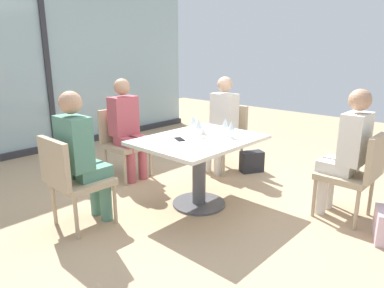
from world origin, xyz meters
The scene contains 18 objects.
ground_plane centered at (0.00, 0.00, 0.00)m, with size 12.00×12.00×0.00m, color tan.
window_wall_backdrop centered at (0.00, 3.20, 1.21)m, with size 5.85×0.10×2.70m.
dining_table_main centered at (0.00, 0.00, 0.55)m, with size 1.24×0.94×0.73m.
chair_front_right centered at (0.76, -1.31, 0.50)m, with size 0.46×0.50×0.87m.
chair_far_right centered at (1.14, 0.52, 0.50)m, with size 0.50×0.46×0.87m.
chair_near_window centered at (0.00, 1.31, 0.50)m, with size 0.46×0.51×0.87m.
chair_far_left centered at (-1.14, 0.52, 0.50)m, with size 0.50×0.46×0.87m.
person_front_right centered at (0.76, -1.20, 0.70)m, with size 0.34×0.39×1.26m.
person_far_right centered at (1.03, 0.52, 0.70)m, with size 0.39×0.34×1.26m.
person_near_window centered at (0.00, 1.20, 0.70)m, with size 0.34×0.39×1.26m.
person_far_left centered at (-1.03, 0.52, 0.70)m, with size 0.39×0.34×1.26m.
wine_glass_0 centered at (0.22, -0.24, 0.86)m, with size 0.07×0.07×0.18m.
wine_glass_1 centered at (0.18, 0.25, 0.86)m, with size 0.07×0.07×0.18m.
wine_glass_2 centered at (0.05, 0.05, 0.86)m, with size 0.07×0.07×0.18m.
wine_glass_3 centered at (0.26, -0.13, 0.86)m, with size 0.07×0.07×0.18m.
coffee_cup centered at (0.16, 0.10, 0.78)m, with size 0.08×0.08×0.09m, color white.
cell_phone_on_table centered at (-0.18, 0.11, 0.73)m, with size 0.07×0.14×0.01m, color black.
handbag_1 centered at (1.25, 0.16, 0.14)m, with size 0.30×0.16×0.28m, color #232328.
Camera 1 is at (-2.57, -2.26, 1.60)m, focal length 32.59 mm.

